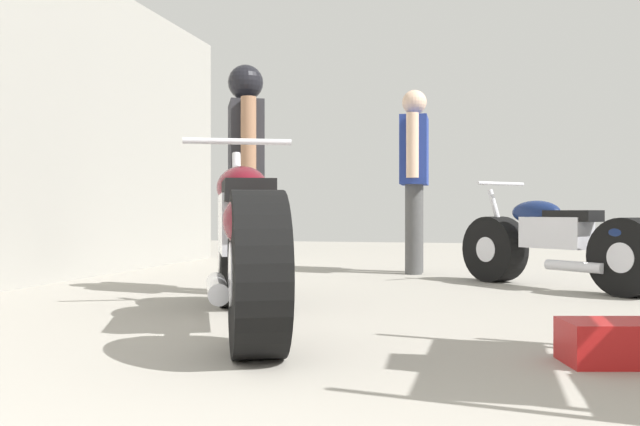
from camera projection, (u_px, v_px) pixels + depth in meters
ground_plane at (338, 308)px, 4.19m from camera, size 18.16×18.16×0.00m
motorcycle_maroon_cruiser at (245, 242)px, 3.47m from camera, size 1.11×2.09×1.03m
motorcycle_black_naked at (559, 244)px, 5.24m from camera, size 1.43×1.38×0.83m
mechanic_in_blue at (414, 170)px, 6.58m from camera, size 0.27×0.70×1.74m
mechanic_with_helmet at (246, 157)px, 4.94m from camera, size 0.38×0.62×1.63m
red_toolbox at (614, 343)px, 2.66m from camera, size 0.43×0.34×0.17m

